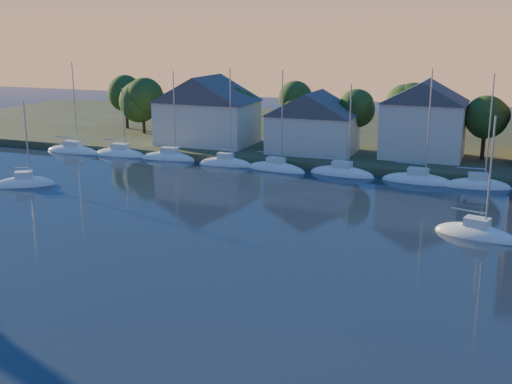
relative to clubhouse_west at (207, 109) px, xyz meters
The scene contains 10 objects.
ground 62.32m from the clubhouse_west, 69.23° to the right, with size 260.00×260.00×0.00m, color black.
shoreline_land 28.43m from the clubhouse_west, 37.69° to the left, with size 160.00×50.00×2.00m, color #363E24.
wooden_dock 23.56m from the clubhouse_west, 15.26° to the right, with size 120.00×3.00×1.00m, color brown.
clubhouse_west is the anchor object (origin of this frame).
clubhouse_centre 16.05m from the clubhouse_west, ahead, with size 11.55×8.40×8.08m.
clubhouse_east 30.02m from the clubhouse_west, ahead, with size 10.50×8.40×9.80m.
tree_line 24.55m from the clubhouse_west, 11.77° to the left, with size 93.40×5.40×8.90m.
moored_fleet 20.96m from the clubhouse_west, 26.56° to the right, with size 79.50×2.40×12.05m.
drifting_sailboat_left 29.39m from the clubhouse_west, 109.60° to the right, with size 6.67×5.48×10.52m.
drifting_sailboat_right 47.54m from the clubhouse_west, 35.72° to the right, with size 7.53×4.18×11.40m.
Camera 1 is at (17.89, -24.32, 17.08)m, focal length 45.00 mm.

